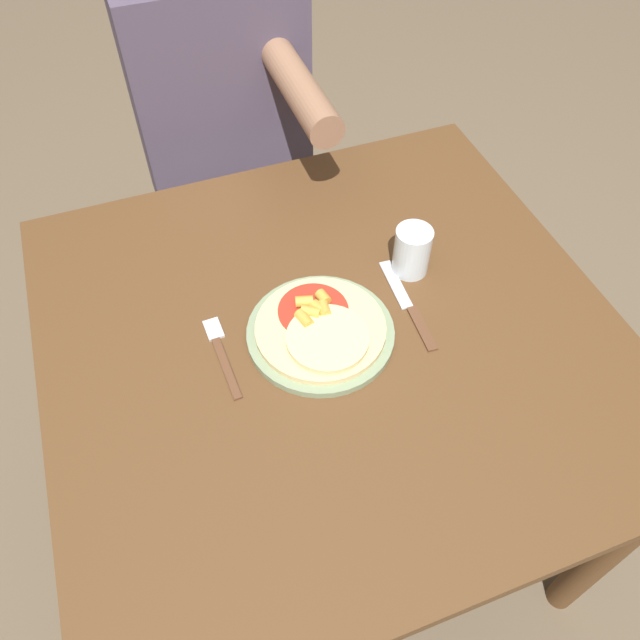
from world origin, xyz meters
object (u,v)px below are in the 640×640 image
object	(u,v)px
drinking_glass	(412,251)
knife	(408,305)
fork	(221,352)
dining_table	(332,367)
plate	(320,332)
person_diner	(222,114)
pizza	(321,327)

from	to	relation	value
drinking_glass	knife	bearing A→B (deg)	-116.51
fork	knife	world-z (taller)	same
knife	drinking_glass	bearing A→B (deg)	63.49
dining_table	knife	size ratio (longest dim) A/B	4.48
plate	knife	xyz separation A→B (m)	(0.17, 0.00, -0.00)
dining_table	fork	xyz separation A→B (m)	(-0.19, 0.02, 0.11)
drinking_glass	dining_table	bearing A→B (deg)	-154.53
knife	fork	bearing A→B (deg)	177.06
drinking_glass	plate	bearing A→B (deg)	-157.53
dining_table	person_diner	world-z (taller)	person_diner
pizza	person_diner	size ratio (longest dim) A/B	0.18
person_diner	plate	bearing A→B (deg)	-90.77
fork	person_diner	world-z (taller)	person_diner
knife	person_diner	size ratio (longest dim) A/B	0.18
pizza	knife	bearing A→B (deg)	2.76
dining_table	pizza	xyz separation A→B (m)	(-0.02, -0.00, 0.14)
plate	knife	size ratio (longest dim) A/B	1.16
knife	drinking_glass	xyz separation A→B (m)	(0.04, 0.08, 0.05)
dining_table	drinking_glass	world-z (taller)	drinking_glass
knife	drinking_glass	world-z (taller)	drinking_glass
knife	pizza	bearing A→B (deg)	-177.24
plate	dining_table	bearing A→B (deg)	-6.20
pizza	knife	world-z (taller)	pizza
dining_table	person_diner	xyz separation A→B (m)	(-0.01, 0.70, 0.12)
dining_table	knife	distance (m)	0.19
plate	drinking_glass	size ratio (longest dim) A/B	2.68
drinking_glass	person_diner	distance (m)	0.64
dining_table	fork	bearing A→B (deg)	172.81
fork	knife	distance (m)	0.34
knife	plate	bearing A→B (deg)	-178.51
plate	pizza	xyz separation A→B (m)	(-0.00, -0.00, 0.02)
pizza	drinking_glass	bearing A→B (deg)	23.33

